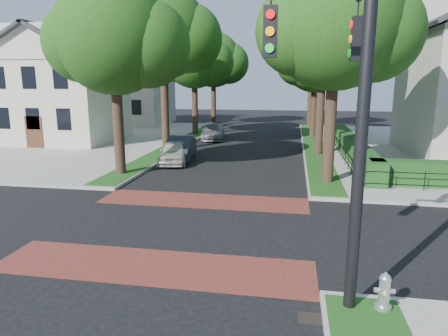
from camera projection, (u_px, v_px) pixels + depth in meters
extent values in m
plane|color=black|center=(184.00, 227.00, 14.26)|extent=(120.00, 120.00, 0.00)
cube|color=gray|center=(30.00, 138.00, 35.79)|extent=(30.00, 30.00, 0.15)
cube|color=maroon|center=(204.00, 201.00, 17.34)|extent=(9.00, 2.20, 0.01)
cube|color=maroon|center=(153.00, 266.00, 11.18)|extent=(9.00, 2.20, 0.01)
cube|color=black|center=(313.00, 318.00, 8.72)|extent=(0.65, 0.45, 0.01)
cube|color=#133E11|center=(314.00, 145.00, 31.71)|extent=(1.60, 29.80, 0.02)
cube|color=#133E11|center=(183.00, 141.00, 33.51)|extent=(1.60, 29.80, 0.02)
cylinder|color=black|center=(331.00, 108.00, 19.26)|extent=(0.56, 0.56, 7.35)
sphere|color=#15390F|center=(336.00, 23.00, 18.44)|extent=(6.20, 6.20, 6.20)
sphere|color=#15390F|center=(373.00, 32.00, 18.53)|extent=(4.65, 4.65, 4.65)
sphere|color=#15390F|center=(302.00, 30.00, 18.57)|extent=(4.34, 4.34, 4.34)
sphere|color=#15390F|center=(335.00, 17.00, 19.81)|extent=(4.03, 4.03, 4.03)
cylinder|color=black|center=(321.00, 98.00, 26.93)|extent=(0.56, 0.56, 7.70)
sphere|color=#15390F|center=(324.00, 35.00, 26.06)|extent=(6.60, 6.60, 6.60)
sphere|color=#15390F|center=(352.00, 41.00, 26.13)|extent=(4.95, 4.95, 4.95)
sphere|color=#15390F|center=(298.00, 40.00, 26.21)|extent=(4.62, 4.62, 4.62)
sphere|color=#15390F|center=(324.00, 30.00, 27.53)|extent=(4.29, 4.29, 4.29)
cylinder|color=black|center=(314.00, 100.00, 35.71)|extent=(0.56, 0.56, 6.65)
sphere|color=#15390F|center=(316.00, 59.00, 34.96)|extent=(5.80, 5.80, 5.80)
sphere|color=#15390F|center=(334.00, 64.00, 35.07)|extent=(4.35, 4.35, 4.35)
sphere|color=#15390F|center=(299.00, 63.00, 35.07)|extent=(4.06, 4.06, 4.06)
sphere|color=#15390F|center=(317.00, 54.00, 36.23)|extent=(3.77, 3.77, 3.77)
cylinder|color=black|center=(310.00, 95.00, 44.33)|extent=(0.56, 0.56, 7.00)
sphere|color=#15390F|center=(312.00, 60.00, 43.55)|extent=(6.00, 6.00, 6.00)
sphere|color=#15390F|center=(327.00, 64.00, 43.64)|extent=(4.50, 4.50, 4.50)
sphere|color=#15390F|center=(298.00, 63.00, 43.67)|extent=(4.20, 4.20, 4.20)
sphere|color=#15390F|center=(313.00, 56.00, 44.87)|extent=(3.90, 3.90, 3.90)
cylinder|color=black|center=(117.00, 109.00, 21.14)|extent=(0.56, 0.56, 7.00)
sphere|color=#15390F|center=(113.00, 36.00, 20.35)|extent=(6.00, 6.00, 6.00)
sphere|color=#15390F|center=(146.00, 44.00, 20.45)|extent=(4.50, 4.50, 4.50)
sphere|color=#15390F|center=(85.00, 42.00, 20.47)|extent=(4.20, 4.20, 4.20)
sphere|color=#15390F|center=(127.00, 29.00, 21.67)|extent=(3.90, 3.90, 3.90)
cylinder|color=black|center=(165.00, 94.00, 28.73)|extent=(0.56, 0.56, 8.05)
sphere|color=#15390F|center=(163.00, 32.00, 27.83)|extent=(6.40, 6.40, 6.40)
sphere|color=#15390F|center=(188.00, 38.00, 27.91)|extent=(4.80, 4.80, 4.80)
sphere|color=#15390F|center=(140.00, 37.00, 27.96)|extent=(4.48, 4.48, 4.48)
sphere|color=#15390F|center=(171.00, 28.00, 29.24)|extent=(4.16, 4.16, 4.16)
cylinder|color=black|center=(195.00, 98.00, 37.52)|extent=(0.56, 0.56, 6.86)
sphere|color=#15390F|center=(194.00, 58.00, 36.75)|extent=(5.60, 5.60, 5.60)
sphere|color=#15390F|center=(211.00, 62.00, 36.87)|extent=(4.20, 4.20, 4.20)
sphere|color=#15390F|center=(179.00, 61.00, 36.86)|extent=(3.92, 3.92, 3.92)
sphere|color=#15390F|center=(199.00, 53.00, 37.98)|extent=(3.64, 3.64, 3.64)
cylinder|color=black|center=(214.00, 93.00, 46.16)|extent=(0.56, 0.56, 7.14)
sphere|color=#15390F|center=(213.00, 60.00, 45.35)|extent=(6.20, 6.20, 6.20)
sphere|color=#15390F|center=(229.00, 63.00, 45.44)|extent=(4.65, 4.65, 4.65)
sphere|color=#15390F|center=(200.00, 62.00, 45.48)|extent=(4.34, 4.34, 4.34)
sphere|color=#15390F|center=(217.00, 56.00, 46.72)|extent=(4.03, 4.03, 4.03)
cube|color=#1D4518|center=(351.00, 146.00, 27.25)|extent=(1.00, 18.00, 1.20)
cube|color=beige|center=(62.00, 102.00, 33.45)|extent=(9.00, 8.00, 6.50)
cube|color=maroon|center=(77.00, 36.00, 30.38)|extent=(0.80, 0.80, 3.64)
cube|color=#B9B3A6|center=(129.00, 96.00, 46.93)|extent=(9.00, 8.00, 6.50)
cube|color=maroon|center=(144.00, 50.00, 43.86)|extent=(0.80, 0.80, 3.64)
cylinder|color=black|center=(362.00, 128.00, 8.09)|extent=(0.26, 0.26, 8.00)
cube|color=black|center=(270.00, 32.00, 8.01)|extent=(0.28, 0.22, 1.00)
cylinder|color=red|center=(270.00, 14.00, 7.81)|extent=(0.18, 0.05, 0.18)
cylinder|color=orange|center=(270.00, 31.00, 7.88)|extent=(0.18, 0.05, 0.18)
cylinder|color=#0CB226|center=(270.00, 48.00, 7.95)|extent=(0.18, 0.05, 0.18)
cube|color=black|center=(356.00, 39.00, 9.33)|extent=(0.22, 0.28, 1.00)
cylinder|color=red|center=(351.00, 25.00, 9.28)|extent=(0.05, 0.18, 0.18)
cylinder|color=orange|center=(350.00, 39.00, 9.35)|extent=(0.05, 0.18, 0.18)
cylinder|color=#0CB226|center=(349.00, 53.00, 9.42)|extent=(0.05, 0.18, 0.18)
imported|color=beige|center=(175.00, 152.00, 25.19)|extent=(2.24, 4.36, 1.42)
imported|color=#222A34|center=(180.00, 148.00, 26.41)|extent=(2.15, 4.79, 1.53)
imported|color=slate|center=(213.00, 132.00, 35.56)|extent=(2.56, 4.90, 1.36)
cylinder|color=#BCBCBE|center=(383.00, 307.00, 8.81)|extent=(0.38, 0.38, 0.10)
cylinder|color=#BCBCBE|center=(384.00, 293.00, 8.74)|extent=(0.26, 0.26, 0.60)
sphere|color=#BCBCBE|center=(385.00, 279.00, 8.67)|extent=(0.26, 0.26, 0.26)
cylinder|color=#BCBCBE|center=(386.00, 274.00, 8.65)|extent=(0.07, 0.07, 0.08)
cylinder|color=#BCBCBE|center=(392.00, 291.00, 8.70)|extent=(0.13, 0.12, 0.11)
cylinder|color=#BCBCBE|center=(377.00, 290.00, 8.75)|extent=(0.13, 0.12, 0.11)
cylinder|color=#BCBCBE|center=(386.00, 297.00, 8.58)|extent=(0.16, 0.15, 0.15)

